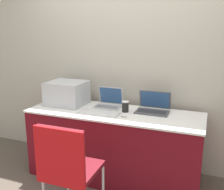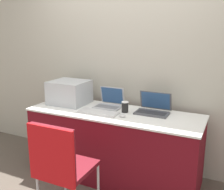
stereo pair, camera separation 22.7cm
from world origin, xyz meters
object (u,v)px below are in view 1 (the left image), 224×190
(coffee_cup, at_px, (125,107))
(chair, at_px, (67,163))
(printer, at_px, (67,92))
(mouse, at_px, (124,116))
(laptop_right, at_px, (153,107))
(external_keyboard, at_px, (99,113))
(laptop_left, at_px, (108,103))

(coffee_cup, relative_size, chair, 0.13)
(printer, bearing_deg, chair, -60.43)
(mouse, bearing_deg, coffee_cup, 103.35)
(laptop_right, relative_size, coffee_cup, 2.98)
(printer, bearing_deg, external_keyboard, -20.90)
(laptop_right, bearing_deg, mouse, -130.70)
(coffee_cup, distance_m, mouse, 0.18)
(laptop_right, distance_m, external_keyboard, 0.60)
(coffee_cup, bearing_deg, laptop_left, 157.15)
(laptop_right, relative_size, external_keyboard, 0.80)
(chair, bearing_deg, laptop_right, 63.83)
(laptop_left, xyz_separation_m, laptop_right, (0.53, 0.01, -0.00))
(laptop_right, height_order, coffee_cup, laptop_right)
(printer, relative_size, chair, 0.47)
(laptop_left, distance_m, laptop_right, 0.53)
(external_keyboard, height_order, coffee_cup, coffee_cup)
(laptop_left, distance_m, coffee_cup, 0.26)
(external_keyboard, bearing_deg, laptop_left, 88.71)
(printer, distance_m, mouse, 0.83)
(laptop_left, relative_size, mouse, 4.14)
(laptop_right, distance_m, coffee_cup, 0.31)
(coffee_cup, bearing_deg, chair, -103.41)
(coffee_cup, bearing_deg, external_keyboard, -147.26)
(mouse, bearing_deg, laptop_left, 135.97)
(coffee_cup, bearing_deg, printer, 177.63)
(printer, distance_m, laptop_left, 0.52)
(laptop_right, distance_m, mouse, 0.38)
(laptop_right, bearing_deg, laptop_left, -179.00)
(printer, relative_size, mouse, 6.06)
(laptop_right, height_order, chair, laptop_right)
(laptop_right, distance_m, chair, 1.17)
(printer, bearing_deg, laptop_right, 4.46)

